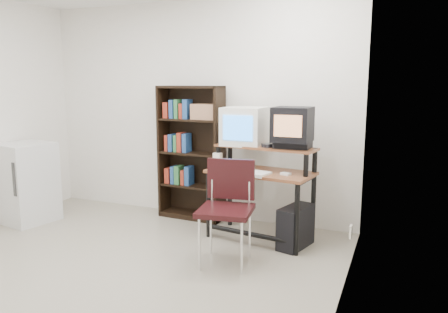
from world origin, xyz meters
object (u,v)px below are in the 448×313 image
at_px(computer_desk, 261,176).
at_px(mini_fridge, 26,182).
at_px(school_chair, 228,200).
at_px(crt_tv, 292,124).
at_px(bookshelf, 192,151).
at_px(crt_monitor, 245,126).
at_px(pc_tower, 296,227).

height_order(computer_desk, mini_fridge, computer_desk).
bearing_deg(school_chair, crt_tv, 52.02).
bearing_deg(bookshelf, computer_desk, -18.08).
distance_m(crt_monitor, school_chair, 1.05).
height_order(pc_tower, mini_fridge, mini_fridge).
relative_size(bookshelf, mini_fridge, 1.70).
bearing_deg(school_chair, mini_fridge, 167.48).
relative_size(crt_tv, school_chair, 0.40).
height_order(crt_monitor, school_chair, crt_monitor).
height_order(computer_desk, bookshelf, bookshelf).
bearing_deg(mini_fridge, crt_tv, 20.71).
xyz_separation_m(crt_monitor, mini_fridge, (-2.50, -0.67, -0.70)).
xyz_separation_m(computer_desk, mini_fridge, (-2.75, -0.50, -0.20)).
distance_m(crt_tv, school_chair, 1.05).
xyz_separation_m(pc_tower, bookshelf, (-1.40, 0.50, 0.62)).
bearing_deg(computer_desk, bookshelf, 167.13).
relative_size(crt_tv, mini_fridge, 0.40).
height_order(pc_tower, bookshelf, bookshelf).
xyz_separation_m(crt_tv, school_chair, (-0.41, -0.73, -0.64)).
distance_m(crt_tv, mini_fridge, 3.19).
distance_m(computer_desk, pc_tower, 0.62).
distance_m(crt_monitor, bookshelf, 0.86).
distance_m(computer_desk, crt_monitor, 0.58).
bearing_deg(pc_tower, mini_fridge, -157.71).
distance_m(pc_tower, bookshelf, 1.61).
height_order(crt_tv, mini_fridge, crt_tv).
relative_size(pc_tower, school_chair, 0.48).
xyz_separation_m(crt_tv, pc_tower, (0.10, -0.15, -1.01)).
relative_size(computer_desk, crt_tv, 3.04).
bearing_deg(crt_monitor, crt_tv, -12.71).
xyz_separation_m(crt_monitor, bookshelf, (-0.75, 0.22, -0.34)).
bearing_deg(crt_tv, mini_fridge, -169.16).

